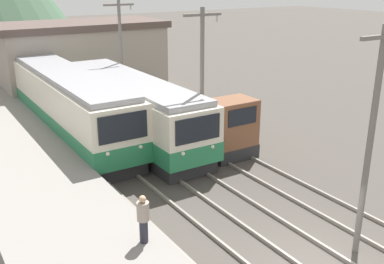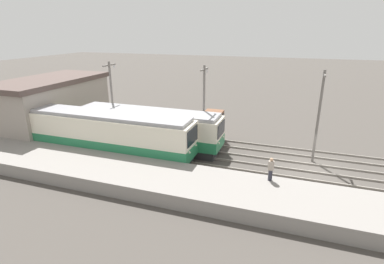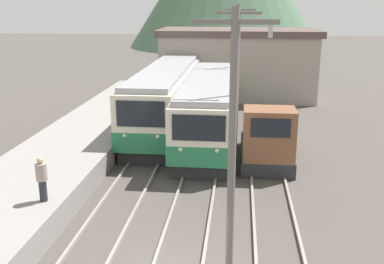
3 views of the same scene
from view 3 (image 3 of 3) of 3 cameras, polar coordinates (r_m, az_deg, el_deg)
The scene contains 8 objects.
commuter_train_left at distance 27.81m, azimuth -3.20°, elevation 4.15°, with size 2.84×14.98×3.72m.
commuter_train_center at distance 25.33m, azimuth 2.25°, elevation 2.75°, with size 2.84×13.52×3.50m.
shunting_locomotive at distance 21.88m, azimuth 9.43°, elevation -0.77°, with size 2.40×5.26×3.00m.
catenary_mast_near at distance 11.09m, azimuth 5.15°, elevation -2.08°, with size 2.00×0.20×7.41m.
catenary_mast_mid at distance 20.15m, azimuth 5.70°, elevation 6.17°, with size 2.00×0.20×7.41m.
catenary_mast_far at distance 29.37m, azimuth 5.90°, elevation 9.27°, with size 2.00×0.20×7.41m.
person_on_platform at distance 15.94m, azimuth -18.53°, elevation -5.51°, with size 0.38×0.38×1.56m.
station_building at distance 37.01m, azimuth 5.85°, elevation 8.69°, with size 12.60×6.30×5.46m.
Camera 3 is at (1.84, -10.71, 7.48)m, focal length 42.00 mm.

